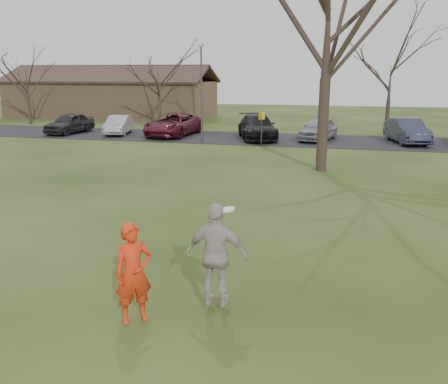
{
  "coord_description": "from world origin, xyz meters",
  "views": [
    {
      "loc": [
        2.86,
        -7.73,
        4.52
      ],
      "look_at": [
        0.0,
        4.0,
        1.5
      ],
      "focal_mm": 38.79,
      "sensor_mm": 36.0,
      "label": 1
    }
  ],
  "objects": [
    {
      "name": "car_0",
      "position": [
        -16.75,
        24.41,
        0.78
      ],
      "size": [
        2.27,
        4.54,
        1.48
      ],
      "primitive_type": "imported",
      "rotation": [
        0.0,
        0.0,
        -0.12
      ],
      "color": "#232325",
      "rests_on": "parking_strip"
    },
    {
      "name": "building",
      "position": [
        -20.0,
        38.0,
        1.93
      ],
      "size": [
        20.6,
        8.5,
        5.14
      ],
      "color": "#8C6D4C",
      "rests_on": "ground"
    },
    {
      "name": "car_3",
      "position": [
        -2.76,
        24.82,
        0.84
      ],
      "size": [
        3.81,
        5.92,
        1.59
      ],
      "primitive_type": "imported",
      "rotation": [
        0.0,
        0.0,
        0.31
      ],
      "color": "black",
      "rests_on": "parking_strip"
    },
    {
      "name": "parking_strip",
      "position": [
        0.0,
        25.0,
        0.02
      ],
      "size": [
        62.0,
        6.5,
        0.04
      ],
      "primitive_type": "cube",
      "color": "black",
      "rests_on": "ground"
    },
    {
      "name": "ground",
      "position": [
        0.0,
        0.0,
        0.0
      ],
      "size": [
        120.0,
        120.0,
        0.0
      ],
      "primitive_type": "plane",
      "color": "#1E380F",
      "rests_on": "ground"
    },
    {
      "name": "sign_yellow",
      "position": [
        -2.0,
        22.0,
        1.45
      ],
      "size": [
        0.35,
        0.35,
        2.08
      ],
      "color": "#47474C",
      "rests_on": "ground"
    },
    {
      "name": "car_4",
      "position": [
        1.34,
        25.08,
        0.79
      ],
      "size": [
        2.72,
        4.69,
        1.5
      ],
      "primitive_type": "imported",
      "rotation": [
        0.0,
        0.0,
        -0.23
      ],
      "color": "gray",
      "rests_on": "parking_strip"
    },
    {
      "name": "big_tree",
      "position": [
        2.0,
        15.0,
        7.0
      ],
      "size": [
        9.0,
        9.0,
        14.0
      ],
      "primitive_type": null,
      "color": "#352821",
      "rests_on": "ground"
    },
    {
      "name": "car_2",
      "position": [
        -8.85,
        24.98,
        0.83
      ],
      "size": [
        3.03,
        5.89,
        1.59
      ],
      "primitive_type": "imported",
      "rotation": [
        0.0,
        0.0,
        -0.07
      ],
      "color": "#501220",
      "rests_on": "parking_strip"
    },
    {
      "name": "catching_play",
      "position": [
        0.7,
        0.54,
        1.16
      ],
      "size": [
        1.18,
        0.56,
        2.02
      ],
      "color": "#B7A8A4",
      "rests_on": "ground"
    },
    {
      "name": "lamp_post",
      "position": [
        -6.0,
        22.5,
        3.97
      ],
      "size": [
        0.34,
        0.34,
        6.27
      ],
      "color": "#47474C",
      "rests_on": "ground"
    },
    {
      "name": "player_defender",
      "position": [
        -0.68,
        -0.17,
        0.95
      ],
      "size": [
        0.82,
        0.79,
        1.89
      ],
      "primitive_type": "imported",
      "rotation": [
        0.0,
        0.0,
        0.68
      ],
      "color": "red",
      "rests_on": "ground"
    },
    {
      "name": "small_tree_row",
      "position": [
        4.38,
        30.06,
        3.89
      ],
      "size": [
        55.0,
        5.9,
        8.5
      ],
      "color": "#352821",
      "rests_on": "ground"
    },
    {
      "name": "car_5",
      "position": [
        6.9,
        25.1,
        0.82
      ],
      "size": [
        2.67,
        4.95,
        1.55
      ],
      "primitive_type": "imported",
      "rotation": [
        0.0,
        0.0,
        0.23
      ],
      "color": "#303249",
      "rests_on": "parking_strip"
    },
    {
      "name": "car_1",
      "position": [
        -13.01,
        24.88,
        0.72
      ],
      "size": [
        2.23,
        4.3,
        1.35
      ],
      "primitive_type": "imported",
      "rotation": [
        0.0,
        0.0,
        0.2
      ],
      "color": "#A4A6AA",
      "rests_on": "parking_strip"
    }
  ]
}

